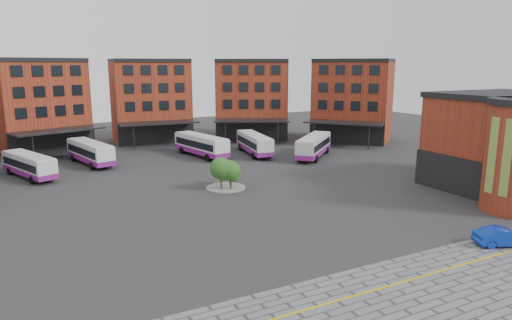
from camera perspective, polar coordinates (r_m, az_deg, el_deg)
name	(u,v)px	position (r m, az deg, el deg)	size (l,w,h in m)	color
ground	(259,223)	(40.29, 0.43, -7.90)	(160.00, 160.00, 0.00)	#28282B
yellow_line	(391,285)	(30.86, 16.51, -14.79)	(26.00, 0.15, 0.02)	gold
main_building	(116,107)	(73.25, -17.13, 6.33)	(94.14, 42.48, 14.60)	maroon
east_building	(509,143)	(56.09, 29.05, 1.82)	(17.40, 15.40, 10.60)	maroon
tree_island	(227,171)	(50.56, -3.67, -1.43)	(4.40, 4.40, 3.71)	gray
bus_b	(29,165)	(62.14, -26.50, -0.57)	(6.00, 10.55, 2.93)	silver
bus_c	(90,152)	(67.27, -20.02, 0.93)	(5.06, 11.42, 3.13)	white
bus_d	(201,145)	(69.11, -6.88, 1.88)	(4.87, 11.74, 3.22)	silver
bus_e	(254,143)	(70.30, -0.22, 2.09)	(4.31, 11.35, 3.12)	silver
bus_f	(314,146)	(68.46, 7.23, 1.78)	(10.26, 9.59, 3.22)	silver
blue_car	(504,237)	(40.09, 28.54, -8.42)	(1.51, 4.33, 1.43)	#0C2FA8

